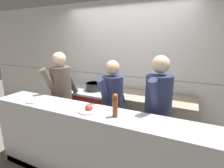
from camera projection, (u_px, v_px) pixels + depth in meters
name	position (u px, v px, depth m)	size (l,w,h in m)	color
ground_plane	(92.00, 165.00, 2.67)	(14.00, 14.00, 0.00)	#6B6056
wall_back_tiled	(125.00, 68.00, 3.51)	(8.00, 0.06, 2.60)	white
oven_range	(93.00, 110.00, 3.60)	(1.05, 0.71, 0.89)	maroon
prep_counter	(153.00, 122.00, 3.08)	(1.34, 0.65, 0.91)	gray
pass_counter	(91.00, 148.00, 2.25)	(2.94, 0.45, 1.03)	#B7BABF
stock_pot	(94.00, 86.00, 3.43)	(0.34, 0.34, 0.15)	#2D2D33
chefs_knife	(125.00, 96.00, 3.02)	(0.39, 0.19, 0.02)	#B7BABF
plated_dish_main	(34.00, 100.00, 2.45)	(0.23, 0.23, 0.02)	white
plated_dish_appetiser	(89.00, 109.00, 2.10)	(0.27, 0.27, 0.10)	white
pepper_mill	(115.00, 105.00, 1.92)	(0.07, 0.07, 0.27)	brown
chef_head_cook	(62.00, 96.00, 2.99)	(0.40, 0.73, 1.67)	black
chef_sous	(112.00, 106.00, 2.65)	(0.36, 0.69, 1.58)	black
chef_line	(157.00, 113.00, 2.29)	(0.36, 0.74, 1.68)	black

